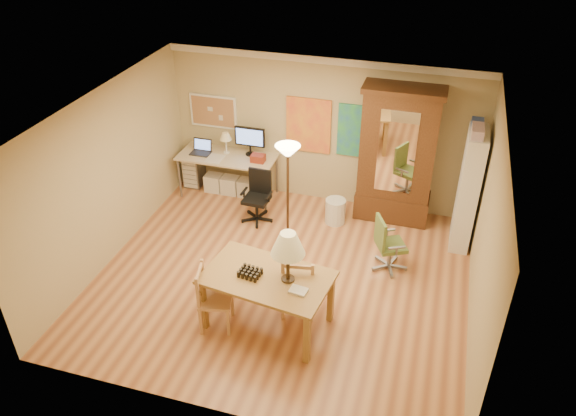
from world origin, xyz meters
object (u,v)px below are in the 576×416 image
(dining_table, at_px, (274,268))
(office_chair_green, at_px, (388,255))
(office_chair_black, at_px, (257,207))
(bookshelf, at_px, (468,190))
(armoire, at_px, (396,164))
(computer_desk, at_px, (231,170))

(dining_table, distance_m, office_chair_green, 2.25)
(office_chair_black, height_order, bookshelf, bookshelf)
(office_chair_black, relative_size, armoire, 0.38)
(bookshelf, bearing_deg, computer_desk, 175.07)
(office_chair_green, xyz_separation_m, armoire, (-0.14, 1.52, 0.80))
(computer_desk, bearing_deg, armoire, 1.48)
(dining_table, height_order, armoire, armoire)
(office_chair_black, height_order, armoire, armoire)
(dining_table, relative_size, bookshelf, 0.90)
(computer_desk, xyz_separation_m, armoire, (3.01, 0.08, 0.55))
(office_chair_green, distance_m, armoire, 1.72)
(computer_desk, xyz_separation_m, office_chair_black, (0.76, -0.70, -0.25))
(armoire, bearing_deg, office_chair_green, -84.68)
(computer_desk, bearing_deg, dining_table, -59.31)
(office_chair_black, distance_m, bookshelf, 3.53)
(office_chair_green, bearing_deg, office_chair_black, 162.81)
(dining_table, xyz_separation_m, bookshelf, (2.34, 2.76, 0.00))
(office_chair_black, relative_size, bookshelf, 0.47)
(computer_desk, height_order, armoire, armoire)
(office_chair_green, bearing_deg, computer_desk, 155.42)
(office_chair_green, bearing_deg, bookshelf, 45.77)
(computer_desk, xyz_separation_m, bookshelf, (4.20, -0.36, 0.49))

